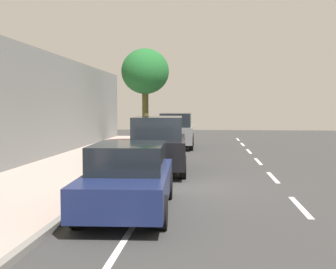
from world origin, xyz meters
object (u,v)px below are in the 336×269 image
object	(u,v)px
parked_suv_black_second	(159,143)
cyclist_with_backpack	(151,134)
parked_suv_grey_nearest	(176,130)
parked_sedan_dark_blue_mid	(129,178)
street_tree_near_cyclist	(145,72)
bicycle_at_curb	(155,149)

from	to	relation	value
parked_suv_black_second	cyclist_with_backpack	xyz separation A→B (m)	(0.90, -4.73, 0.02)
parked_suv_grey_nearest	parked_sedan_dark_blue_mid	world-z (taller)	parked_suv_grey_nearest
parked_suv_black_second	street_tree_near_cyclist	bearing A→B (deg)	-79.05
cyclist_with_backpack	street_tree_near_cyclist	bearing A→B (deg)	-78.89
parked_suv_grey_nearest	street_tree_near_cyclist	xyz separation A→B (m)	(2.01, -1.45, 3.42)
parked_suv_black_second	parked_sedan_dark_blue_mid	distance (m)	5.91
parked_suv_grey_nearest	bicycle_at_curb	bearing A→B (deg)	82.46
bicycle_at_curb	cyclist_with_backpack	bearing A→B (deg)	-63.18
street_tree_near_cyclist	cyclist_with_backpack	bearing A→B (deg)	101.11
cyclist_with_backpack	street_tree_near_cyclist	xyz separation A→B (m)	(1.15, -5.86, 3.40)
parked_suv_black_second	parked_sedan_dark_blue_mid	world-z (taller)	parked_suv_black_second
parked_suv_grey_nearest	parked_suv_black_second	world-z (taller)	same
parked_sedan_dark_blue_mid	parked_suv_grey_nearest	bearing A→B (deg)	-89.76
parked_suv_black_second	parked_sedan_dark_blue_mid	size ratio (longest dim) A/B	1.07
parked_suv_grey_nearest	street_tree_near_cyclist	world-z (taller)	street_tree_near_cyclist
parked_suv_black_second	street_tree_near_cyclist	xyz separation A→B (m)	(2.05, -10.59, 3.42)
parked_sedan_dark_blue_mid	cyclist_with_backpack	world-z (taller)	cyclist_with_backpack
cyclist_with_backpack	street_tree_near_cyclist	distance (m)	6.87
parked_sedan_dark_blue_mid	bicycle_at_curb	distance (m)	10.23
parked_suv_grey_nearest	parked_sedan_dark_blue_mid	bearing A→B (deg)	90.24
bicycle_at_curb	cyclist_with_backpack	xyz separation A→B (m)	(0.22, -0.43, 0.67)
cyclist_with_backpack	parked_suv_grey_nearest	bearing A→B (deg)	-101.05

